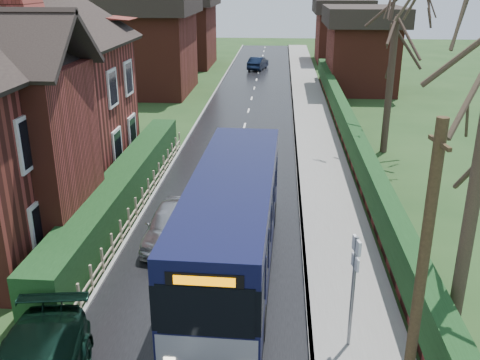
# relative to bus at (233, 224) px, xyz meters

# --- Properties ---
(ground) EXTENTS (140.00, 140.00, 0.00)m
(ground) POSITION_rel_bus_xyz_m (-0.80, -0.58, -1.57)
(ground) COLOR #2C491F
(ground) RESTS_ON ground
(road) EXTENTS (6.00, 100.00, 0.02)m
(road) POSITION_rel_bus_xyz_m (-0.80, 9.42, -1.56)
(road) COLOR black
(road) RESTS_ON ground
(pavement) EXTENTS (2.50, 100.00, 0.14)m
(pavement) POSITION_rel_bus_xyz_m (3.45, 9.42, -1.50)
(pavement) COLOR slate
(pavement) RESTS_ON ground
(kerb_right) EXTENTS (0.12, 100.00, 0.14)m
(kerb_right) POSITION_rel_bus_xyz_m (2.25, 9.42, -1.50)
(kerb_right) COLOR gray
(kerb_right) RESTS_ON ground
(kerb_left) EXTENTS (0.12, 100.00, 0.10)m
(kerb_left) POSITION_rel_bus_xyz_m (-3.85, 9.42, -1.52)
(kerb_left) COLOR gray
(kerb_left) RESTS_ON ground
(front_hedge) EXTENTS (1.20, 16.00, 1.60)m
(front_hedge) POSITION_rel_bus_xyz_m (-4.70, 4.42, -0.77)
(front_hedge) COLOR black
(front_hedge) RESTS_ON ground
(picket_fence) EXTENTS (0.10, 16.00, 0.90)m
(picket_fence) POSITION_rel_bus_xyz_m (-3.95, 4.42, -1.12)
(picket_fence) COLOR gray
(picket_fence) RESTS_ON ground
(right_wall_hedge) EXTENTS (0.60, 50.00, 1.80)m
(right_wall_hedge) POSITION_rel_bus_xyz_m (5.00, 9.42, -0.55)
(right_wall_hedge) COLOR #5E241A
(right_wall_hedge) RESTS_ON ground
(bus) EXTENTS (2.63, 10.45, 3.16)m
(bus) POSITION_rel_bus_xyz_m (0.00, 0.00, 0.00)
(bus) COLOR black
(bus) RESTS_ON ground
(car_silver) EXTENTS (1.59, 3.81, 1.29)m
(car_silver) POSITION_rel_bus_xyz_m (-2.30, 1.80, -0.92)
(car_silver) COLOR silver
(car_silver) RESTS_ON ground
(car_distant) EXTENTS (2.05, 3.97, 1.25)m
(car_distant) POSITION_rel_bus_xyz_m (-0.94, 39.26, -0.94)
(car_distant) COLOR black
(car_distant) RESTS_ON ground
(bus_stop_sign) EXTENTS (0.15, 0.46, 3.07)m
(bus_stop_sign) POSITION_rel_bus_xyz_m (3.16, -3.58, 0.46)
(bus_stop_sign) COLOR slate
(bus_stop_sign) RESTS_ON ground
(telegraph_pole) EXTENTS (0.22, 0.82, 6.36)m
(telegraph_pole) POSITION_rel_bus_xyz_m (4.08, -5.58, 1.65)
(telegraph_pole) COLOR #312515
(telegraph_pole) RESTS_ON ground
(tree_right_far) EXTENTS (4.91, 4.91, 9.49)m
(tree_right_far) POSITION_rel_bus_xyz_m (6.83, 12.71, 5.53)
(tree_right_far) COLOR #31241D
(tree_right_far) RESTS_ON ground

